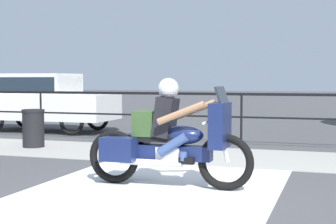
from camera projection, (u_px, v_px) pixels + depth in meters
name	position (u px, v px, depth m)	size (l,w,h in m)	color
ground_plane	(173.00, 194.00, 6.70)	(120.00, 120.00, 0.00)	#424244
sidewalk_band	(226.00, 157.00, 9.92)	(44.00, 2.40, 0.01)	#99968E
crosswalk_band	(144.00, 195.00, 6.61)	(3.31, 6.00, 0.01)	silver
fence_railing	(241.00, 104.00, 11.36)	(36.00, 0.05, 1.20)	black
motorcycle	(168.00, 139.00, 7.13)	(2.40, 0.76, 1.51)	black
parked_car	(44.00, 99.00, 14.76)	(3.99, 1.68, 1.66)	silver
trash_bin	(33.00, 128.00, 11.28)	(0.49, 0.49, 0.84)	black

